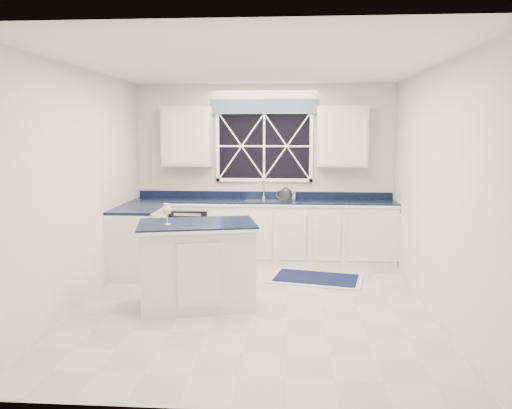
# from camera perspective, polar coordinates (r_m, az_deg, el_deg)

# --- Properties ---
(ground) EXTENTS (4.50, 4.50, 0.00)m
(ground) POSITION_cam_1_polar(r_m,az_deg,el_deg) (5.90, -0.27, -11.23)
(ground) COLOR #B8B8B3
(ground) RESTS_ON ground
(back_wall) EXTENTS (4.00, 0.10, 2.70)m
(back_wall) POSITION_cam_1_polar(r_m,az_deg,el_deg) (7.83, 0.94, 3.77)
(back_wall) COLOR silver
(back_wall) RESTS_ON ground
(base_cabinets) EXTENTS (3.99, 1.60, 0.90)m
(base_cabinets) POSITION_cam_1_polar(r_m,az_deg,el_deg) (7.53, -1.78, -3.35)
(base_cabinets) COLOR silver
(base_cabinets) RESTS_ON ground
(countertop) EXTENTS (3.98, 0.64, 0.04)m
(countertop) POSITION_cam_1_polar(r_m,az_deg,el_deg) (7.58, 0.82, 0.34)
(countertop) COLOR black
(countertop) RESTS_ON base_cabinets
(dishwasher) EXTENTS (0.60, 0.58, 0.82)m
(dishwasher) POSITION_cam_1_polar(r_m,az_deg,el_deg) (7.81, -7.29, -3.29)
(dishwasher) COLOR black
(dishwasher) RESTS_ON ground
(window) EXTENTS (1.65, 0.09, 1.26)m
(window) POSITION_cam_1_polar(r_m,az_deg,el_deg) (7.76, 0.93, 7.28)
(window) COLOR black
(window) RESTS_ON ground
(upper_cabinets) EXTENTS (3.10, 0.34, 0.90)m
(upper_cabinets) POSITION_cam_1_polar(r_m,az_deg,el_deg) (7.64, 0.89, 7.78)
(upper_cabinets) COLOR silver
(upper_cabinets) RESTS_ON ground
(faucet) EXTENTS (0.05, 0.20, 0.30)m
(faucet) POSITION_cam_1_polar(r_m,az_deg,el_deg) (7.75, 0.90, 1.85)
(faucet) COLOR silver
(faucet) RESTS_ON countertop
(island) EXTENTS (1.44, 1.05, 0.97)m
(island) POSITION_cam_1_polar(r_m,az_deg,el_deg) (5.74, -6.68, -6.78)
(island) COLOR silver
(island) RESTS_ON ground
(rug) EXTENTS (1.35, 0.99, 0.02)m
(rug) POSITION_cam_1_polar(r_m,az_deg,el_deg) (6.86, 6.89, -8.37)
(rug) COLOR #B6B6B1
(rug) RESTS_ON ground
(kettle) EXTENTS (0.29, 0.24, 0.22)m
(kettle) POSITION_cam_1_polar(r_m,az_deg,el_deg) (7.56, 3.40, 1.23)
(kettle) COLOR #303033
(kettle) RESTS_ON countertop
(wine_glass) EXTENTS (0.10, 0.10, 0.23)m
(wine_glass) POSITION_cam_1_polar(r_m,az_deg,el_deg) (5.54, -10.13, -0.63)
(wine_glass) COLOR silver
(wine_glass) RESTS_ON island
(soap_bottle) EXTENTS (0.09, 0.09, 0.19)m
(soap_bottle) POSITION_cam_1_polar(r_m,az_deg,el_deg) (7.71, 4.17, 1.33)
(soap_bottle) COLOR silver
(soap_bottle) RESTS_ON countertop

